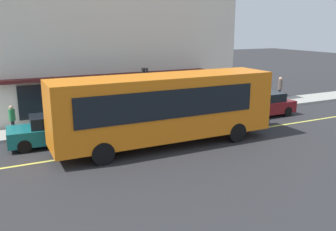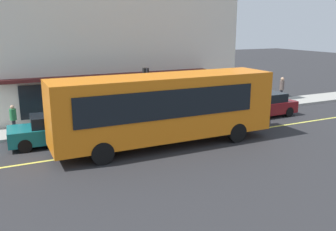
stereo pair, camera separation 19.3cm
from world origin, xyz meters
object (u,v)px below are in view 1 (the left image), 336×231
(traffic_light, at_px, (145,82))
(pedestrian_waiting, at_px, (12,117))
(bus, at_px, (166,106))
(car_black, at_px, (140,118))
(pedestrian_near_storefront, at_px, (84,104))
(car_maroon, at_px, (263,105))
(pedestrian_by_curb, at_px, (280,87))
(car_teal, at_px, (54,130))

(traffic_light, bearing_deg, pedestrian_waiting, 177.59)
(bus, bearing_deg, pedestrian_waiting, 144.22)
(car_black, bearing_deg, bus, -86.11)
(pedestrian_near_storefront, xyz_separation_m, pedestrian_waiting, (-4.09, -1.08, -0.14))
(car_maroon, distance_m, pedestrian_by_curb, 4.77)
(car_maroon, relative_size, pedestrian_near_storefront, 2.41)
(car_teal, xyz_separation_m, pedestrian_waiting, (-1.77, 2.19, 0.35))
(car_maroon, height_order, pedestrian_by_curb, pedestrian_by_curb)
(car_black, relative_size, pedestrian_by_curb, 2.32)
(car_maroon, distance_m, pedestrian_near_storefront, 11.49)
(car_teal, xyz_separation_m, pedestrian_by_curb, (17.23, 2.64, 0.54))
(traffic_light, xyz_separation_m, car_maroon, (7.56, -1.91, -1.79))
(traffic_light, xyz_separation_m, pedestrian_by_curb, (11.47, 0.77, -1.25))
(pedestrian_waiting, bearing_deg, car_teal, -51.09)
(pedestrian_waiting, bearing_deg, car_black, -16.45)
(car_black, xyz_separation_m, pedestrian_by_curb, (12.48, 2.37, 0.54))
(car_black, bearing_deg, pedestrian_by_curb, 10.76)
(traffic_light, xyz_separation_m, car_teal, (-5.76, -1.87, -1.79))
(traffic_light, relative_size, pedestrian_by_curb, 1.72)
(traffic_light, distance_m, car_maroon, 8.00)
(bus, bearing_deg, car_black, 93.89)
(pedestrian_by_curb, bearing_deg, car_black, -169.24)
(traffic_light, height_order, pedestrian_by_curb, traffic_light)
(car_teal, height_order, pedestrian_waiting, pedestrian_waiting)
(car_maroon, xyz_separation_m, car_teal, (-13.31, 0.04, 0.00))
(pedestrian_waiting, bearing_deg, pedestrian_near_storefront, 14.78)
(car_teal, bearing_deg, car_maroon, -0.17)
(bus, height_order, car_teal, bus)
(car_black, distance_m, car_teal, 4.75)
(bus, xyz_separation_m, pedestrian_near_storefront, (-2.62, 5.91, -0.75))
(bus, relative_size, pedestrian_waiting, 7.06)
(car_teal, xyz_separation_m, pedestrian_near_storefront, (2.32, 3.27, 0.49))
(car_teal, bearing_deg, pedestrian_waiting, 128.91)
(car_black, xyz_separation_m, pedestrian_near_storefront, (-2.42, 3.00, 0.49))
(traffic_light, relative_size, pedestrian_near_storefront, 1.79)
(pedestrian_near_storefront, bearing_deg, pedestrian_by_curb, -2.41)
(bus, distance_m, pedestrian_near_storefront, 6.51)
(bus, height_order, pedestrian_waiting, bus)
(car_black, relative_size, pedestrian_near_storefront, 2.41)
(bus, xyz_separation_m, pedestrian_waiting, (-6.71, 4.83, -0.90))
(bus, distance_m, pedestrian_waiting, 8.32)
(car_black, height_order, car_teal, same)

